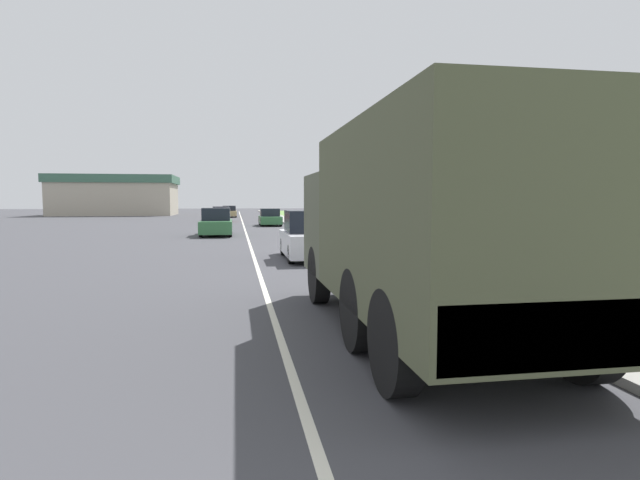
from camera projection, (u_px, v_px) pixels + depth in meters
ground_plane at (244, 228)px, 38.15m from camera, size 180.00×180.00×0.00m
lane_centre_stripe at (244, 228)px, 38.15m from camera, size 0.12×120.00×0.00m
sidewalk_right at (303, 226)px, 38.90m from camera, size 1.80×120.00×0.12m
grass_strip_right at (357, 227)px, 39.63m from camera, size 7.00×120.00×0.02m
military_truck at (421, 223)px, 7.61m from camera, size 2.57×7.42×3.15m
car_nearest_ahead at (309, 237)px, 17.88m from camera, size 1.77×4.17×1.73m
car_second_ahead at (216, 223)px, 29.76m from camera, size 1.84×4.57×1.64m
car_third_ahead at (270, 218)px, 41.16m from camera, size 1.73×4.10×1.41m
car_fourth_ahead at (221, 215)px, 48.50m from camera, size 1.71×4.59×1.49m
car_farthest_ahead at (229, 212)px, 61.97m from camera, size 1.78×4.89×1.42m
building_distant at (116, 195)px, 69.79m from camera, size 16.39×10.09×5.52m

